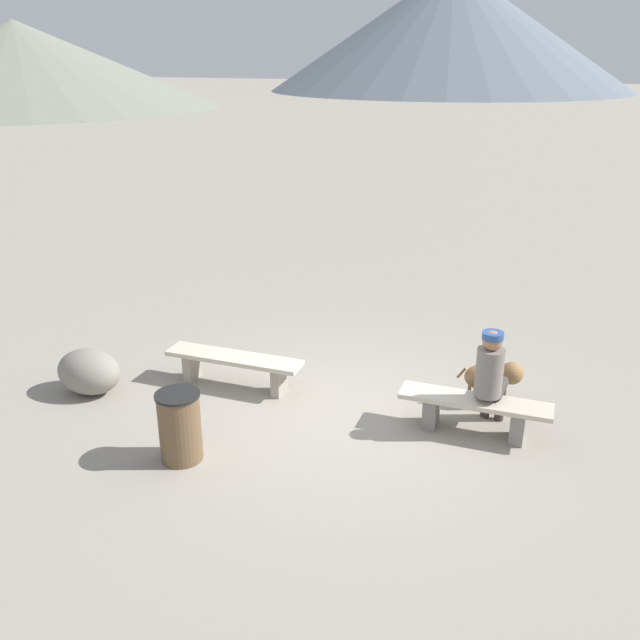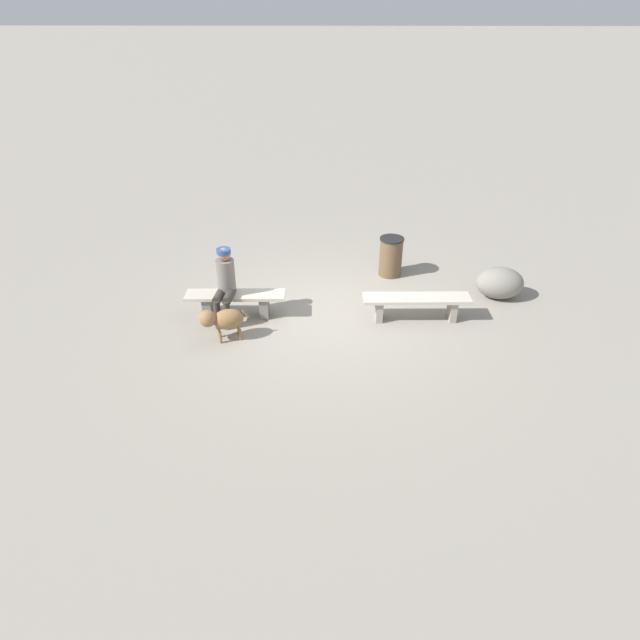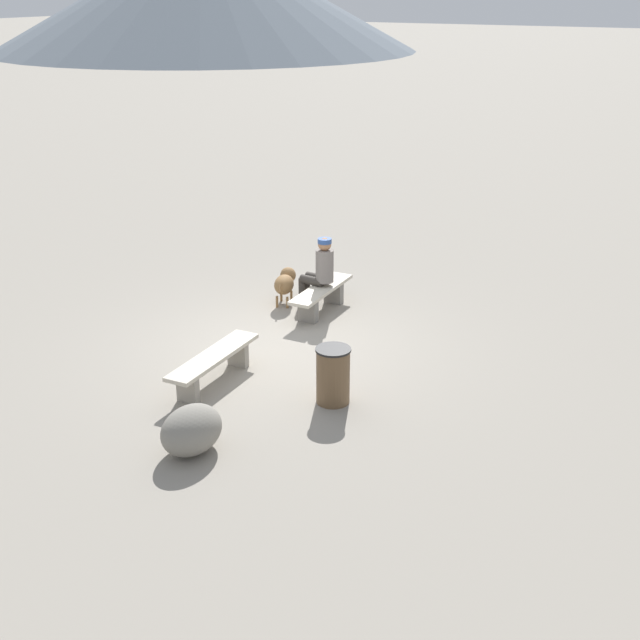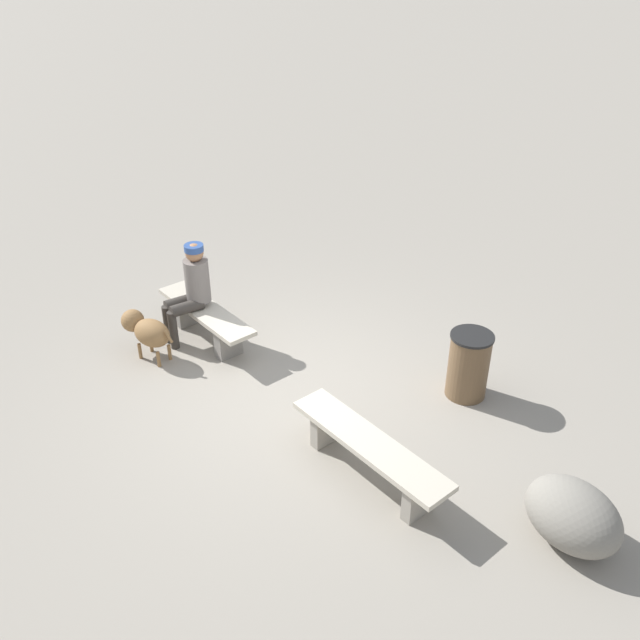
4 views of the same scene
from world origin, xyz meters
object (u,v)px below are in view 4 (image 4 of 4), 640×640
bench_left (369,450)px  dog (147,330)px  boulder (573,515)px  bench_right (206,319)px  seated_person (191,286)px  trash_bin (468,365)px

bench_left → dog: 3.31m
boulder → bench_left: bearing=26.7°
dog → bench_left: bearing=175.3°
bench_right → dog: size_ratio=2.20×
seated_person → dog: seated_person is taller
seated_person → boulder: (-4.95, -0.88, -0.45)m
bench_left → bench_right: bench_right is taller
bench_left → seated_person: (3.28, 0.04, 0.42)m
bench_right → seated_person: bearing=33.6°
seated_person → bench_left: bearing=-174.4°
bench_left → boulder: size_ratio=2.14×
dog → trash_bin: size_ratio=1.00×
bench_left → trash_bin: bearing=-82.3°
bench_right → seated_person: seated_person is taller
trash_bin → bench_right: bearing=30.7°
trash_bin → boulder: bearing=154.8°
dog → seated_person: bearing=-103.3°
boulder → bench_right: bearing=9.3°
seated_person → boulder: bearing=-165.0°
bench_right → boulder: bearing=-172.2°
bench_right → trash_bin: trash_bin is taller
bench_left → seated_person: 3.31m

